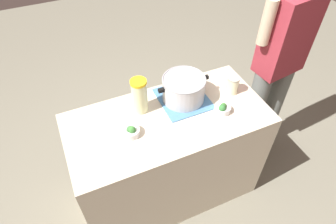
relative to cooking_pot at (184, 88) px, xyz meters
name	(u,v)px	position (x,y,z in m)	size (l,w,h in m)	color
ground_plane	(168,188)	(-0.16, -0.12, -0.96)	(8.00, 8.00, 0.00)	slate
counter_slab	(168,158)	(-0.16, -0.12, -0.53)	(1.30, 0.63, 0.87)	beige
dish_cloth	(183,99)	(0.00, 0.00, -0.09)	(0.32, 0.34, 0.01)	teal
cooking_pot	(184,88)	(0.00, 0.00, 0.00)	(0.35, 0.29, 0.17)	#B7B7BC
lemonade_pitcher	(140,96)	(-0.30, 0.02, 0.03)	(0.10, 0.10, 0.24)	beige
mason_jar	(233,85)	(0.34, -0.07, -0.03)	(0.09, 0.09, 0.13)	beige
broccoli_bowl_front	(131,131)	(-0.42, -0.15, -0.07)	(0.11, 0.11, 0.08)	silver
broccoli_bowl_center	(222,108)	(0.18, -0.21, -0.07)	(0.11, 0.11, 0.08)	silver
person_cook	(278,65)	(0.77, -0.01, -0.04)	(0.50, 0.24, 1.66)	slate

